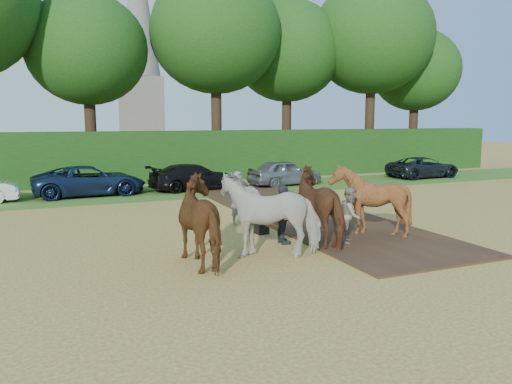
% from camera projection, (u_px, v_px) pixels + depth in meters
% --- Properties ---
extents(ground, '(120.00, 120.00, 0.00)m').
position_uv_depth(ground, '(367.00, 259.00, 13.25)').
color(ground, gold).
rests_on(ground, ground).
extents(earth_strip, '(4.50, 17.00, 0.05)m').
position_uv_depth(earth_strip, '(296.00, 210.00, 20.20)').
color(earth_strip, '#472D1C').
rests_on(earth_strip, ground).
extents(grass_verge, '(50.00, 5.00, 0.03)m').
position_uv_depth(grass_verge, '(208.00, 190.00, 26.00)').
color(grass_verge, '#38601E').
rests_on(grass_verge, ground).
extents(hedgerow, '(46.00, 1.60, 3.00)m').
position_uv_depth(hedgerow, '(185.00, 156.00, 29.89)').
color(hedgerow, '#14380F').
rests_on(hedgerow, ground).
extents(spectator_near, '(1.03, 1.04, 1.69)m').
position_uv_depth(spectator_near, '(350.00, 215.00, 14.94)').
color(spectator_near, tan).
rests_on(spectator_near, ground).
extents(spectator_far, '(0.46, 1.05, 1.78)m').
position_uv_depth(spectator_far, '(283.00, 214.00, 14.78)').
color(spectator_far, '#272A35').
rests_on(spectator_far, ground).
extents(plough_team, '(7.52, 5.84, 2.27)m').
position_uv_depth(plough_team, '(296.00, 209.00, 14.36)').
color(plough_team, brown).
rests_on(plough_team, ground).
extents(parked_cars, '(29.86, 2.99, 1.47)m').
position_uv_depth(parked_cars, '(214.00, 176.00, 26.36)').
color(parked_cars, white).
rests_on(parked_cars, ground).
extents(treeline, '(48.70, 10.60, 14.21)m').
position_uv_depth(treeline, '(143.00, 34.00, 31.05)').
color(treeline, '#382616').
rests_on(treeline, ground).
extents(church, '(5.20, 5.20, 27.00)m').
position_uv_depth(church, '(139.00, 39.00, 62.91)').
color(church, slate).
rests_on(church, ground).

